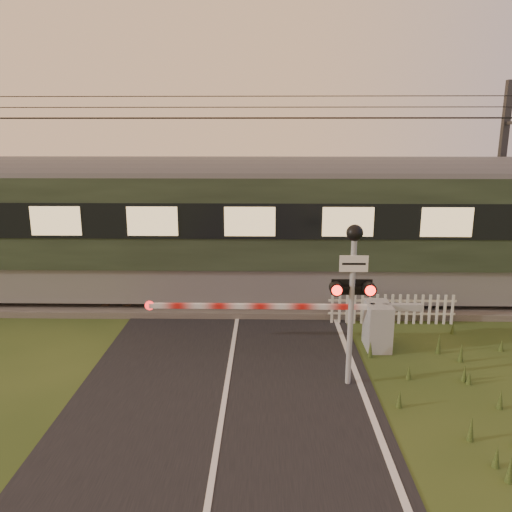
{
  "coord_description": "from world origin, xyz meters",
  "views": [
    {
      "loc": [
        0.79,
        -8.31,
        5.0
      ],
      "look_at": [
        0.56,
        3.2,
        2.23
      ],
      "focal_mm": 35.0,
      "sensor_mm": 36.0,
      "label": 1
    }
  ],
  "objects_px": {
    "picket_fence": "(392,309)",
    "boom_gate": "(366,323)",
    "crossing_signal": "(353,277)",
    "catenary_mast": "(500,181)"
  },
  "relations": [
    {
      "from": "picket_fence",
      "to": "boom_gate",
      "type": "bearing_deg",
      "value": -122.82
    },
    {
      "from": "boom_gate",
      "to": "picket_fence",
      "type": "distance_m",
      "value": 1.92
    },
    {
      "from": "crossing_signal",
      "to": "catenary_mast",
      "type": "distance_m",
      "value": 9.83
    },
    {
      "from": "crossing_signal",
      "to": "picket_fence",
      "type": "relative_size",
      "value": 0.97
    },
    {
      "from": "picket_fence",
      "to": "crossing_signal",
      "type": "bearing_deg",
      "value": -116.71
    },
    {
      "from": "crossing_signal",
      "to": "boom_gate",
      "type": "bearing_deg",
      "value": 69.23
    },
    {
      "from": "boom_gate",
      "to": "catenary_mast",
      "type": "height_order",
      "value": "catenary_mast"
    },
    {
      "from": "boom_gate",
      "to": "picket_fence",
      "type": "xyz_separation_m",
      "value": [
        1.04,
        1.61,
        -0.21
      ]
    },
    {
      "from": "crossing_signal",
      "to": "catenary_mast",
      "type": "relative_size",
      "value": 0.49
    },
    {
      "from": "boom_gate",
      "to": "crossing_signal",
      "type": "relative_size",
      "value": 1.98
    }
  ]
}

